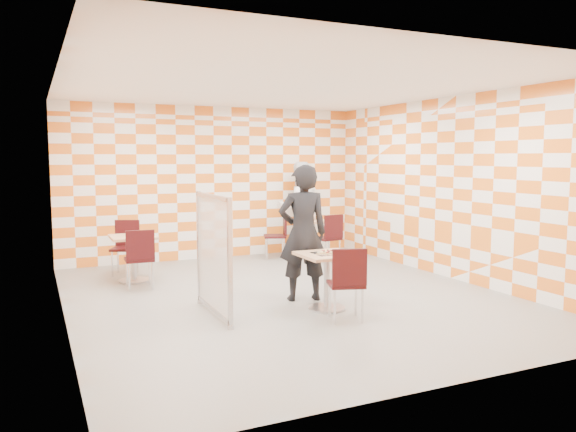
# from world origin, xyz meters

# --- Properties ---
(room_shell) EXTENTS (7.00, 7.00, 7.00)m
(room_shell) POSITION_xyz_m (0.00, 0.54, 1.50)
(room_shell) COLOR gray
(room_shell) RESTS_ON ground
(main_table) EXTENTS (0.70, 0.70, 0.75)m
(main_table) POSITION_xyz_m (0.19, -0.84, 0.51)
(main_table) COLOR tan
(main_table) RESTS_ON ground
(second_table) EXTENTS (0.70, 0.70, 0.75)m
(second_table) POSITION_xyz_m (1.74, 2.77, 0.51)
(second_table) COLOR tan
(second_table) RESTS_ON ground
(empty_table) EXTENTS (0.70, 0.70, 0.75)m
(empty_table) POSITION_xyz_m (-1.85, 1.94, 0.51)
(empty_table) COLOR tan
(empty_table) RESTS_ON ground
(chair_main_front) EXTENTS (0.53, 0.54, 0.92)m
(chair_main_front) POSITION_xyz_m (0.14, -1.46, 0.54)
(chair_main_front) COLOR black
(chair_main_front) RESTS_ON ground
(chair_second_front) EXTENTS (0.47, 0.48, 0.92)m
(chair_second_front) POSITION_xyz_m (1.85, 2.08, 0.54)
(chair_second_front) COLOR black
(chair_second_front) RESTS_ON ground
(chair_second_side) EXTENTS (0.54, 0.54, 0.92)m
(chair_second_side) POSITION_xyz_m (1.13, 2.85, 0.54)
(chair_second_side) COLOR black
(chair_second_side) RESTS_ON ground
(chair_empty_near) EXTENTS (0.44, 0.45, 0.92)m
(chair_empty_near) POSITION_xyz_m (-1.86, 1.33, 0.54)
(chair_empty_near) COLOR black
(chair_empty_near) RESTS_ON ground
(chair_empty_far) EXTENTS (0.56, 0.56, 0.92)m
(chair_empty_far) POSITION_xyz_m (-1.86, 2.62, 0.54)
(chair_empty_far) COLOR black
(chair_empty_far) RESTS_ON ground
(partition) EXTENTS (0.08, 1.38, 1.55)m
(partition) POSITION_xyz_m (-1.26, -0.49, 0.79)
(partition) COLOR white
(partition) RESTS_ON ground
(man_dark) EXTENTS (0.78, 0.60, 1.91)m
(man_dark) POSITION_xyz_m (0.12, -0.26, 0.95)
(man_dark) COLOR black
(man_dark) RESTS_ON ground
(man_white) EXTENTS (1.01, 0.84, 1.92)m
(man_white) POSITION_xyz_m (1.66, 3.05, 0.96)
(man_white) COLOR white
(man_white) RESTS_ON ground
(pizza_on_foil) EXTENTS (0.40, 0.40, 0.04)m
(pizza_on_foil) POSITION_xyz_m (0.19, -0.85, 0.77)
(pizza_on_foil) COLOR silver
(pizza_on_foil) RESTS_ON main_table
(sport_bottle) EXTENTS (0.06, 0.06, 0.20)m
(sport_bottle) POSITION_xyz_m (1.61, 2.87, 0.84)
(sport_bottle) COLOR white
(sport_bottle) RESTS_ON second_table
(soda_bottle) EXTENTS (0.07, 0.07, 0.23)m
(soda_bottle) POSITION_xyz_m (1.84, 2.88, 0.85)
(soda_bottle) COLOR black
(soda_bottle) RESTS_ON second_table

